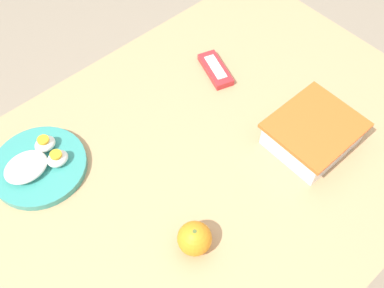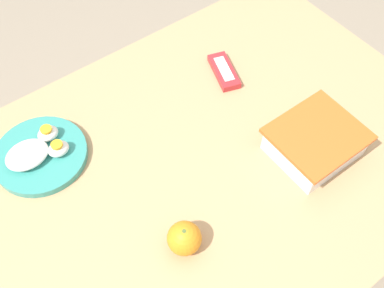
% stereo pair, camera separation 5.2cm
% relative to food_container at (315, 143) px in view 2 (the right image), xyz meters
% --- Properties ---
extents(ground_plane, '(10.00, 10.00, 0.00)m').
position_rel_food_container_xyz_m(ground_plane, '(0.24, -0.13, -0.78)').
color(ground_plane, gray).
extents(table, '(1.25, 0.86, 0.75)m').
position_rel_food_container_xyz_m(table, '(0.24, -0.13, -0.11)').
color(table, tan).
rests_on(table, ground_plane).
extents(food_container, '(0.20, 0.17, 0.07)m').
position_rel_food_container_xyz_m(food_container, '(0.00, 0.00, 0.00)').
color(food_container, white).
rests_on(food_container, table).
extents(orange_fruit, '(0.07, 0.07, 0.07)m').
position_rel_food_container_xyz_m(orange_fruit, '(0.38, 0.01, 0.00)').
color(orange_fruit, orange).
rests_on(orange_fruit, table).
extents(rice_plate, '(0.22, 0.22, 0.05)m').
position_rel_food_container_xyz_m(rice_plate, '(0.52, -0.36, -0.02)').
color(rice_plate, teal).
rests_on(rice_plate, table).
extents(candy_bar, '(0.09, 0.14, 0.02)m').
position_rel_food_container_xyz_m(candy_bar, '(0.01, -0.32, -0.02)').
color(candy_bar, '#B7282D').
rests_on(candy_bar, table).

